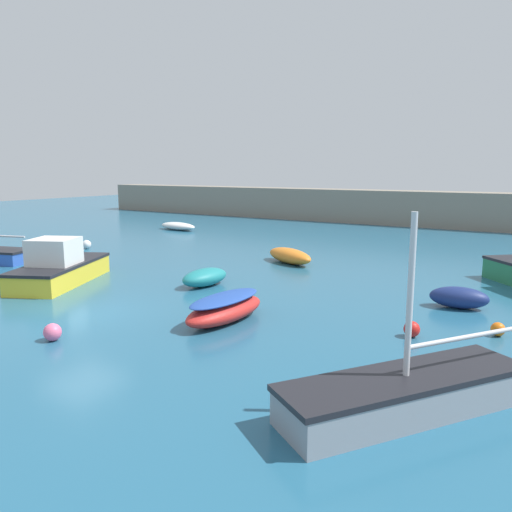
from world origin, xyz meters
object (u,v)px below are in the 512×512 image
object	(u,v)px
fishing_dinghy_green	(205,277)
mooring_buoy_pink	(52,332)
mooring_buoy_orange	(498,329)
rowboat_white_midwater	(178,226)
mooring_buoy_white	(87,244)
rowboat_with_red_cover	(225,308)
dinghy_near_pier	(459,298)
mooring_buoy_red	(412,329)
sailboat_short_mast	(405,393)
cabin_cruiser_white	(59,267)
rowboat_blue_near	(290,256)

from	to	relation	value
fishing_dinghy_green	mooring_buoy_pink	size ratio (longest dim) A/B	4.85
mooring_buoy_orange	mooring_buoy_pink	distance (m)	12.81
rowboat_white_midwater	mooring_buoy_white	size ratio (longest dim) A/B	6.91
rowboat_with_red_cover	dinghy_near_pier	xyz separation A→B (m)	(5.97, 5.66, -0.06)
fishing_dinghy_green	mooring_buoy_pink	distance (m)	7.68
fishing_dinghy_green	mooring_buoy_pink	xyz separation A→B (m)	(0.59, -7.65, -0.11)
dinghy_near_pier	mooring_buoy_red	xyz separation A→B (m)	(-0.53, -3.98, -0.14)
sailboat_short_mast	dinghy_near_pier	bearing A→B (deg)	-142.36
rowboat_white_midwater	rowboat_with_red_cover	xyz separation A→B (m)	(17.53, -17.65, 0.13)
cabin_cruiser_white	mooring_buoy_pink	distance (m)	7.63
cabin_cruiser_white	rowboat_blue_near	xyz separation A→B (m)	(5.96, 9.39, -0.31)
rowboat_with_red_cover	mooring_buoy_red	xyz separation A→B (m)	(5.44, 1.68, -0.20)
mooring_buoy_white	mooring_buoy_pink	distance (m)	17.19
mooring_buoy_white	mooring_buoy_red	world-z (taller)	mooring_buoy_white
mooring_buoy_orange	cabin_cruiser_white	bearing A→B (deg)	-171.15
dinghy_near_pier	rowboat_white_midwater	bearing A→B (deg)	-36.38
sailboat_short_mast	dinghy_near_pier	world-z (taller)	sailboat_short_mast
rowboat_white_midwater	rowboat_with_red_cover	bearing A→B (deg)	140.98
rowboat_white_midwater	rowboat_blue_near	bearing A→B (deg)	157.97
mooring_buoy_orange	mooring_buoy_red	distance (m)	2.54
cabin_cruiser_white	mooring_buoy_white	world-z (taller)	cabin_cruiser_white
rowboat_with_red_cover	mooring_buoy_white	world-z (taller)	rowboat_with_red_cover
cabin_cruiser_white	dinghy_near_pier	distance (m)	15.89
mooring_buoy_orange	mooring_buoy_red	bearing A→B (deg)	-145.58
cabin_cruiser_white	dinghy_near_pier	size ratio (longest dim) A/B	2.75
dinghy_near_pier	rowboat_with_red_cover	bearing A→B (deg)	34.10
rowboat_with_red_cover	mooring_buoy_white	xyz separation A→B (m)	(-15.82, 7.36, -0.17)
rowboat_white_midwater	mooring_buoy_pink	distance (m)	26.16
dinghy_near_pier	mooring_buoy_orange	world-z (taller)	dinghy_near_pier
rowboat_with_red_cover	fishing_dinghy_green	world-z (taller)	rowboat_with_red_cover
sailboat_short_mast	fishing_dinghy_green	size ratio (longest dim) A/B	2.16
sailboat_short_mast	mooring_buoy_white	xyz separation A→B (m)	(-22.43, 10.37, -0.16)
fishing_dinghy_green	rowboat_blue_near	bearing A→B (deg)	-179.98
fishing_dinghy_green	sailboat_short_mast	bearing A→B (deg)	61.96
rowboat_with_red_cover	fishing_dinghy_green	distance (m)	5.05
fishing_dinghy_green	mooring_buoy_white	distance (m)	12.79
fishing_dinghy_green	dinghy_near_pier	size ratio (longest dim) A/B	1.16
mooring_buoy_red	cabin_cruiser_white	bearing A→B (deg)	-175.46
sailboat_short_mast	rowboat_white_midwater	bearing A→B (deg)	-97.12
rowboat_white_midwater	sailboat_short_mast	size ratio (longest dim) A/B	0.70
fishing_dinghy_green	dinghy_near_pier	xyz separation A→B (m)	(9.59, 2.13, 0.01)
mooring_buoy_red	rowboat_white_midwater	bearing A→B (deg)	145.20
rowboat_white_midwater	mooring_buoy_orange	distance (m)	28.98
rowboat_white_midwater	cabin_cruiser_white	bearing A→B (deg)	122.48
cabin_cruiser_white	mooring_buoy_white	size ratio (longest dim) A/B	10.74
cabin_cruiser_white	mooring_buoy_orange	xyz separation A→B (m)	(16.60, 2.59, -0.49)
cabin_cruiser_white	sailboat_short_mast	size ratio (longest dim) A/B	1.09
dinghy_near_pier	mooring_buoy_orange	bearing A→B (deg)	112.27
sailboat_short_mast	mooring_buoy_pink	xyz separation A→B (m)	(-9.64, -1.11, -0.17)
mooring_buoy_pink	mooring_buoy_red	bearing A→B (deg)	34.41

